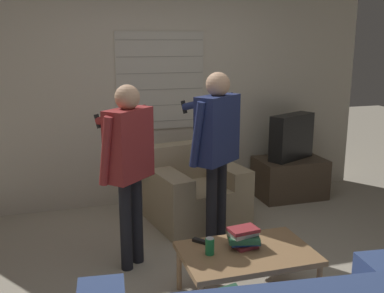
# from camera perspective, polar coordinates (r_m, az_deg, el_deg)

# --- Properties ---
(ground_plane) EXTENTS (16.00, 16.00, 0.00)m
(ground_plane) POSITION_cam_1_polar(r_m,az_deg,el_deg) (3.78, 2.92, -16.84)
(ground_plane) COLOR #B2A893
(wall_back) EXTENTS (5.20, 0.08, 2.55)m
(wall_back) POSITION_cam_1_polar(r_m,az_deg,el_deg) (5.26, -4.40, 6.56)
(wall_back) COLOR beige
(wall_back) RESTS_ON ground_plane
(armchair_beige) EXTENTS (1.05, 0.95, 0.81)m
(armchair_beige) POSITION_cam_1_polar(r_m,az_deg,el_deg) (4.82, 0.33, -5.77)
(armchair_beige) COLOR tan
(armchair_beige) RESTS_ON ground_plane
(coffee_table) EXTENTS (0.97, 0.63, 0.39)m
(coffee_table) POSITION_cam_1_polar(r_m,az_deg,el_deg) (3.43, 6.99, -13.57)
(coffee_table) COLOR #9E754C
(coffee_table) RESTS_ON ground_plane
(tv_stand) EXTENTS (0.81, 0.56, 0.48)m
(tv_stand) POSITION_cam_1_polar(r_m,az_deg,el_deg) (5.69, 12.27, -3.89)
(tv_stand) COLOR #4C3D2D
(tv_stand) RESTS_ON ground_plane
(tv) EXTENTS (0.66, 0.45, 0.55)m
(tv) POSITION_cam_1_polar(r_m,az_deg,el_deg) (5.56, 12.51, 1.21)
(tv) COLOR black
(tv) RESTS_ON tv_stand
(person_left_standing) EXTENTS (0.50, 0.80, 1.56)m
(person_left_standing) POSITION_cam_1_polar(r_m,az_deg,el_deg) (3.71, -8.12, -1.04)
(person_left_standing) COLOR black
(person_left_standing) RESTS_ON ground_plane
(person_right_standing) EXTENTS (0.54, 0.85, 1.63)m
(person_right_standing) POSITION_cam_1_polar(r_m,az_deg,el_deg) (4.05, 3.09, 1.09)
(person_right_standing) COLOR black
(person_right_standing) RESTS_ON ground_plane
(book_stack) EXTENTS (0.26, 0.22, 0.15)m
(book_stack) POSITION_cam_1_polar(r_m,az_deg,el_deg) (3.44, 6.59, -11.38)
(book_stack) COLOR maroon
(book_stack) RESTS_ON coffee_table
(soda_can) EXTENTS (0.07, 0.07, 0.13)m
(soda_can) POSITION_cam_1_polar(r_m,az_deg,el_deg) (3.32, 2.27, -12.54)
(soda_can) COLOR #238E47
(soda_can) RESTS_ON coffee_table
(spare_remote) EXTENTS (0.12, 0.12, 0.02)m
(spare_remote) POSITION_cam_1_polar(r_m,az_deg,el_deg) (3.51, 1.09, -11.92)
(spare_remote) COLOR black
(spare_remote) RESTS_ON coffee_table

